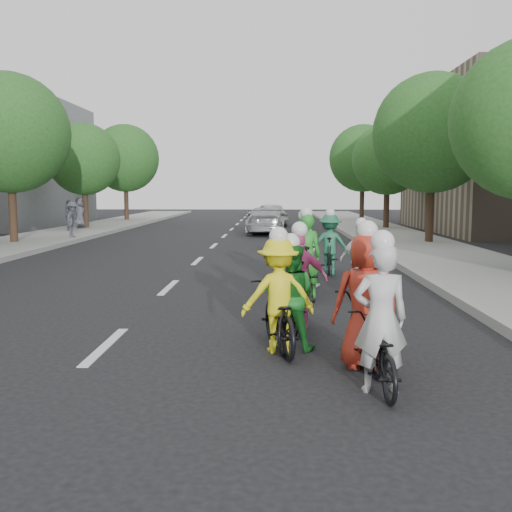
{
  "coord_description": "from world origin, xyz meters",
  "views": [
    {
      "loc": [
        2.41,
        -7.92,
        2.23
      ],
      "look_at": [
        2.09,
        2.76,
        1.0
      ],
      "focal_mm": 40.0,
      "sensor_mm": 36.0,
      "label": 1
    }
  ],
  "objects_px": {
    "cyclist_5": "(306,265)",
    "cyclist_7": "(330,249)",
    "follow_car_lead": "(266,220)",
    "follow_car_trail": "(270,214)",
    "cyclist_1": "(290,305)",
    "cyclist_2": "(278,306)",
    "cyclist_3": "(299,288)",
    "cyclist_4": "(365,316)",
    "spectator_1": "(69,215)",
    "cyclist_0": "(379,339)",
    "spectator_2": "(80,213)",
    "cyclist_8": "(360,268)",
    "cyclist_6": "(303,259)",
    "spectator_0": "(72,219)"
  },
  "relations": [
    {
      "from": "cyclist_5",
      "to": "cyclist_7",
      "type": "distance_m",
      "value": 3.38
    },
    {
      "from": "cyclist_7",
      "to": "follow_car_lead",
      "type": "bearing_deg",
      "value": -76.61
    },
    {
      "from": "follow_car_lead",
      "to": "follow_car_trail",
      "type": "distance_m",
      "value": 7.21
    },
    {
      "from": "cyclist_1",
      "to": "cyclist_7",
      "type": "distance_m",
      "value": 7.35
    },
    {
      "from": "cyclist_2",
      "to": "cyclist_3",
      "type": "height_order",
      "value": "cyclist_2"
    },
    {
      "from": "cyclist_4",
      "to": "spectator_1",
      "type": "height_order",
      "value": "cyclist_4"
    },
    {
      "from": "cyclist_2",
      "to": "follow_car_lead",
      "type": "xyz_separation_m",
      "value": [
        -0.48,
        21.66,
        0.06
      ]
    },
    {
      "from": "cyclist_5",
      "to": "follow_car_lead",
      "type": "relative_size",
      "value": 0.4
    },
    {
      "from": "cyclist_0",
      "to": "spectator_2",
      "type": "xyz_separation_m",
      "value": [
        -11.98,
        25.19,
        0.41
      ]
    },
    {
      "from": "cyclist_1",
      "to": "cyclist_8",
      "type": "relative_size",
      "value": 0.94
    },
    {
      "from": "cyclist_5",
      "to": "cyclist_6",
      "type": "distance_m",
      "value": 1.33
    },
    {
      "from": "cyclist_2",
      "to": "cyclist_3",
      "type": "relative_size",
      "value": 0.98
    },
    {
      "from": "spectator_0",
      "to": "cyclist_1",
      "type": "bearing_deg",
      "value": -153.95
    },
    {
      "from": "spectator_0",
      "to": "spectator_2",
      "type": "relative_size",
      "value": 0.96
    },
    {
      "from": "cyclist_1",
      "to": "follow_car_lead",
      "type": "distance_m",
      "value": 21.53
    },
    {
      "from": "cyclist_0",
      "to": "cyclist_4",
      "type": "relative_size",
      "value": 0.97
    },
    {
      "from": "cyclist_0",
      "to": "cyclist_3",
      "type": "distance_m",
      "value": 3.03
    },
    {
      "from": "cyclist_8",
      "to": "spectator_2",
      "type": "height_order",
      "value": "spectator_2"
    },
    {
      "from": "cyclist_8",
      "to": "spectator_1",
      "type": "bearing_deg",
      "value": -47.81
    },
    {
      "from": "cyclist_0",
      "to": "spectator_1",
      "type": "height_order",
      "value": "cyclist_0"
    },
    {
      "from": "cyclist_2",
      "to": "spectator_1",
      "type": "xyz_separation_m",
      "value": [
        -10.74,
        21.59,
        0.3
      ]
    },
    {
      "from": "cyclist_3",
      "to": "cyclist_4",
      "type": "bearing_deg",
      "value": 109.79
    },
    {
      "from": "follow_car_lead",
      "to": "spectator_2",
      "type": "height_order",
      "value": "spectator_2"
    },
    {
      "from": "cyclist_0",
      "to": "cyclist_6",
      "type": "relative_size",
      "value": 1.0
    },
    {
      "from": "cyclist_8",
      "to": "spectator_1",
      "type": "relative_size",
      "value": 1.16
    },
    {
      "from": "cyclist_6",
      "to": "spectator_0",
      "type": "distance_m",
      "value": 15.37
    },
    {
      "from": "cyclist_2",
      "to": "cyclist_8",
      "type": "xyz_separation_m",
      "value": [
        1.8,
        4.46,
        -0.06
      ]
    },
    {
      "from": "follow_car_lead",
      "to": "spectator_2",
      "type": "bearing_deg",
      "value": -10.17
    },
    {
      "from": "spectator_1",
      "to": "cyclist_3",
      "type": "bearing_deg",
      "value": -158.91
    },
    {
      "from": "cyclist_7",
      "to": "spectator_0",
      "type": "height_order",
      "value": "cyclist_7"
    },
    {
      "from": "spectator_0",
      "to": "cyclist_7",
      "type": "bearing_deg",
      "value": -135.71
    },
    {
      "from": "cyclist_0",
      "to": "follow_car_lead",
      "type": "relative_size",
      "value": 0.38
    },
    {
      "from": "cyclist_6",
      "to": "cyclist_8",
      "type": "height_order",
      "value": "cyclist_6"
    },
    {
      "from": "cyclist_4",
      "to": "cyclist_6",
      "type": "xyz_separation_m",
      "value": [
        -0.46,
        6.1,
        -0.02
      ]
    },
    {
      "from": "cyclist_0",
      "to": "spectator_2",
      "type": "height_order",
      "value": "spectator_2"
    },
    {
      "from": "cyclist_3",
      "to": "cyclist_7",
      "type": "height_order",
      "value": "cyclist_7"
    },
    {
      "from": "cyclist_2",
      "to": "follow_car_trail",
      "type": "distance_m",
      "value": 28.87
    },
    {
      "from": "cyclist_8",
      "to": "cyclist_7",
      "type": "bearing_deg",
      "value": -76.7
    },
    {
      "from": "cyclist_7",
      "to": "spectator_2",
      "type": "distance_m",
      "value": 20.39
    },
    {
      "from": "cyclist_0",
      "to": "cyclist_8",
      "type": "bearing_deg",
      "value": -99.08
    },
    {
      "from": "cyclist_0",
      "to": "follow_car_trail",
      "type": "xyz_separation_m",
      "value": [
        -1.41,
        30.41,
        0.14
      ]
    },
    {
      "from": "cyclist_2",
      "to": "spectator_0",
      "type": "height_order",
      "value": "spectator_0"
    },
    {
      "from": "cyclist_8",
      "to": "cyclist_6",
      "type": "bearing_deg",
      "value": -33.48
    },
    {
      "from": "cyclist_5",
      "to": "follow_car_trail",
      "type": "xyz_separation_m",
      "value": [
        -0.91,
        24.77,
        0.06
      ]
    },
    {
      "from": "cyclist_3",
      "to": "spectator_0",
      "type": "height_order",
      "value": "spectator_0"
    },
    {
      "from": "spectator_2",
      "to": "cyclist_3",
      "type": "bearing_deg",
      "value": -155.01
    },
    {
      "from": "cyclist_2",
      "to": "spectator_1",
      "type": "relative_size",
      "value": 1.18
    },
    {
      "from": "cyclist_2",
      "to": "cyclist_6",
      "type": "bearing_deg",
      "value": -108.59
    },
    {
      "from": "cyclist_3",
      "to": "cyclist_5",
      "type": "distance_m",
      "value": 2.72
    },
    {
      "from": "follow_car_trail",
      "to": "spectator_0",
      "type": "distance_m",
      "value": 14.46
    }
  ]
}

